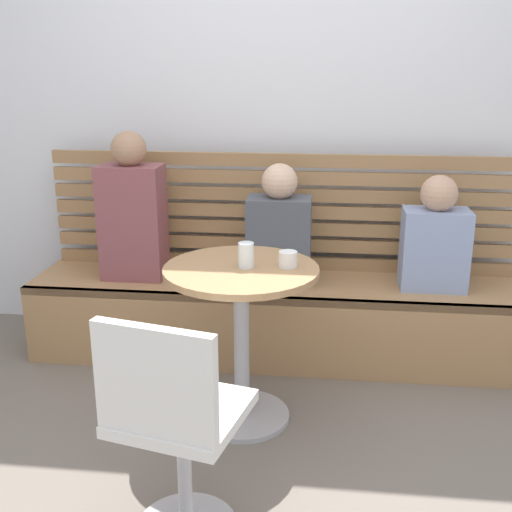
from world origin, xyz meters
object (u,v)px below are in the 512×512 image
(booth_bench, at_px, (276,318))
(cup_water_clear, at_px, (246,255))
(person_child_middle, at_px, (279,231))
(cafe_table, at_px, (241,315))
(person_adult, at_px, (132,213))
(white_chair, at_px, (174,424))
(cup_ceramic_white, at_px, (288,259))
(person_child_left, at_px, (435,240))

(booth_bench, xyz_separation_m, cup_water_clear, (-0.08, -0.67, 0.57))
(cup_water_clear, bearing_deg, person_child_middle, 82.70)
(cafe_table, height_order, person_adult, person_adult)
(booth_bench, xyz_separation_m, white_chair, (-0.21, -1.49, 0.24))
(cafe_table, xyz_separation_m, cup_ceramic_white, (0.20, 0.03, 0.26))
(person_adult, bearing_deg, cup_ceramic_white, -35.96)
(cup_ceramic_white, bearing_deg, person_adult, 144.04)
(cafe_table, distance_m, white_chair, 0.82)
(white_chair, bearing_deg, cafe_table, 82.29)
(person_child_left, height_order, cup_ceramic_white, person_child_left)
(person_child_middle, height_order, cup_water_clear, person_child_middle)
(cup_ceramic_white, bearing_deg, cup_water_clear, -172.27)
(cup_ceramic_white, bearing_deg, person_child_middle, 97.82)
(cup_ceramic_white, relative_size, cup_water_clear, 0.73)
(white_chair, height_order, cup_water_clear, same)
(cup_water_clear, bearing_deg, person_adult, 136.71)
(person_child_left, xyz_separation_m, cup_ceramic_white, (-0.73, -0.66, 0.07))
(person_child_left, distance_m, person_child_middle, 0.82)
(person_adult, height_order, cup_water_clear, person_adult)
(person_child_middle, height_order, cup_ceramic_white, person_child_middle)
(white_chair, distance_m, person_child_middle, 1.54)
(cafe_table, bearing_deg, person_child_middle, 80.95)
(booth_bench, height_order, cup_water_clear, cup_water_clear)
(white_chair, distance_m, cup_ceramic_white, 0.95)
(cafe_table, xyz_separation_m, person_child_middle, (0.11, 0.69, 0.21))
(person_child_left, bearing_deg, person_adult, -179.69)
(person_adult, relative_size, cup_water_clear, 7.34)
(cafe_table, height_order, white_chair, white_chair)
(person_child_left, bearing_deg, cup_water_clear, -143.07)
(cup_water_clear, bearing_deg, person_child_left, 36.93)
(person_child_middle, distance_m, cup_ceramic_white, 0.67)
(person_adult, height_order, person_child_left, person_adult)
(person_adult, height_order, person_child_middle, person_adult)
(booth_bench, height_order, cafe_table, cafe_table)
(white_chair, relative_size, person_child_middle, 1.31)
(booth_bench, xyz_separation_m, person_adult, (-0.79, -0.00, 0.58))
(person_child_left, bearing_deg, booth_bench, -179.53)
(person_adult, height_order, cup_ceramic_white, person_adult)
(white_chair, xyz_separation_m, cup_ceramic_white, (0.31, 0.84, 0.31))
(booth_bench, xyz_separation_m, person_child_middle, (0.01, 0.01, 0.50))
(booth_bench, relative_size, person_adult, 3.35)
(person_child_middle, bearing_deg, cup_water_clear, -97.30)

